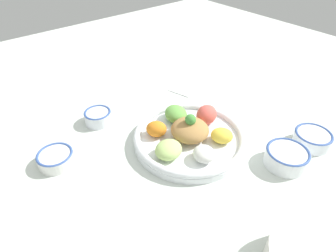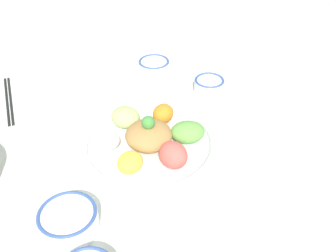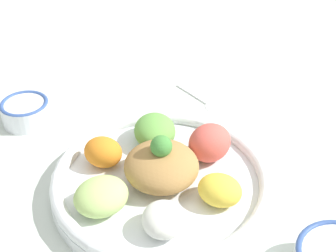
# 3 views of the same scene
# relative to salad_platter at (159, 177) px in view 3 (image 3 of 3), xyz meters

# --- Properties ---
(ground_plane) EXTENTS (2.40, 2.40, 0.00)m
(ground_plane) POSITION_rel_salad_platter_xyz_m (-0.00, 0.00, -0.03)
(ground_plane) COLOR silver
(salad_platter) EXTENTS (0.33, 0.33, 0.10)m
(salad_platter) POSITION_rel_salad_platter_xyz_m (0.00, 0.00, 0.00)
(salad_platter) COLOR white
(salad_platter) RESTS_ON ground_plane
(sauce_bowl_dark) EXTENTS (0.09, 0.09, 0.04)m
(sauce_bowl_dark) POSITION_rel_salad_platter_xyz_m (0.15, -0.26, -0.00)
(sauce_bowl_dark) COLOR white
(sauce_bowl_dark) RESTS_ON ground_plane
(serving_spoon_main) EXTENTS (0.06, 0.13, 0.01)m
(serving_spoon_main) POSITION_rel_salad_platter_xyz_m (-0.17, -0.19, -0.02)
(serving_spoon_main) COLOR white
(serving_spoon_main) RESTS_ON ground_plane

